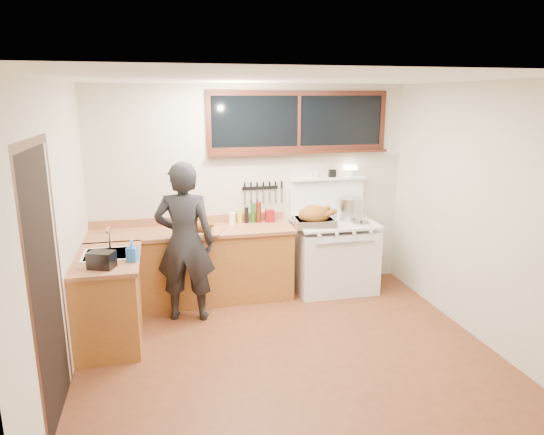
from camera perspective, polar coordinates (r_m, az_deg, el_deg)
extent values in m
cube|color=#582B17|center=(4.99, 1.72, -15.43)|extent=(4.00, 3.50, 0.02)
cube|color=beige|center=(6.19, -2.40, 3.34)|extent=(4.00, 0.05, 2.60)
cube|color=beige|center=(2.91, 10.99, -9.42)|extent=(4.00, 0.05, 2.60)
cube|color=beige|center=(4.45, -24.30, -2.18)|extent=(0.05, 3.50, 2.60)
cube|color=beige|center=(5.38, 23.19, 0.57)|extent=(0.05, 3.50, 2.60)
cube|color=white|center=(4.35, 1.98, 16.39)|extent=(4.00, 3.50, 0.05)
cube|color=brown|center=(6.01, -9.28, -5.77)|extent=(2.40, 0.60, 0.86)
cube|color=#9B603D|center=(5.86, -9.45, -1.66)|extent=(2.44, 0.64, 0.04)
cube|color=#9B603D|center=(6.13, -9.66, -0.30)|extent=(2.40, 0.03, 0.10)
sphere|color=#B78C38|center=(5.69, -19.31, -4.67)|extent=(0.03, 0.03, 0.03)
sphere|color=#B78C38|center=(5.65, -14.26, -4.42)|extent=(0.03, 0.03, 0.03)
sphere|color=#B78C38|center=(5.66, -9.18, -4.14)|extent=(0.03, 0.03, 0.03)
sphere|color=#B78C38|center=(5.71, -4.16, -3.82)|extent=(0.03, 0.03, 0.03)
sphere|color=#B78C38|center=(5.79, 0.25, -3.52)|extent=(0.03, 0.03, 0.03)
cube|color=brown|center=(5.26, -18.57, -9.27)|extent=(0.60, 1.05, 0.86)
cube|color=#9B603D|center=(5.10, -18.85, -4.61)|extent=(0.64, 1.09, 0.04)
cube|color=white|center=(5.19, -18.63, -4.77)|extent=(0.45, 0.40, 0.14)
cube|color=white|center=(5.17, -18.68, -4.09)|extent=(0.50, 0.45, 0.01)
cylinder|color=silver|center=(5.31, -18.61, -2.31)|extent=(0.02, 0.02, 0.24)
cylinder|color=silver|center=(5.20, -18.78, -1.39)|extent=(0.02, 0.18, 0.02)
cube|color=white|center=(6.33, 7.29, -4.86)|extent=(1.00, 0.70, 0.82)
cube|color=white|center=(6.19, 7.43, -0.70)|extent=(1.02, 0.72, 0.03)
cube|color=white|center=(5.99, 8.45, -4.87)|extent=(0.88, 0.02, 0.46)
cylinder|color=silver|center=(5.90, 8.63, -2.95)|extent=(0.75, 0.02, 0.02)
cylinder|color=white|center=(5.77, 5.58, -2.11)|extent=(0.04, 0.03, 0.04)
cylinder|color=white|center=(5.84, 7.63, -1.96)|extent=(0.04, 0.03, 0.04)
cylinder|color=white|center=(5.92, 9.63, -1.82)|extent=(0.04, 0.03, 0.04)
cylinder|color=white|center=(6.00, 11.57, -1.68)|extent=(0.04, 0.03, 0.04)
cube|color=white|center=(6.42, 6.51, 2.30)|extent=(1.00, 0.05, 0.50)
cube|color=white|center=(6.35, 6.67, 4.58)|extent=(1.00, 0.12, 0.03)
cylinder|color=white|center=(6.44, 9.21, 5.18)|extent=(0.09, 0.09, 0.09)
cube|color=#FFE5B2|center=(6.43, 9.23, 5.82)|extent=(0.16, 0.08, 0.05)
cube|color=black|center=(6.35, 7.11, 5.18)|extent=(0.09, 0.05, 0.10)
cylinder|color=white|center=(6.28, 5.13, 5.08)|extent=(0.04, 0.04, 0.09)
cylinder|color=white|center=(6.26, 4.61, 5.06)|extent=(0.04, 0.04, 0.09)
cube|color=black|center=(6.19, 3.17, 11.26)|extent=(2.20, 0.01, 0.62)
cube|color=black|center=(6.18, 3.22, 14.41)|extent=(2.32, 0.04, 0.06)
cube|color=black|center=(6.21, 3.14, 8.13)|extent=(2.32, 0.04, 0.06)
cube|color=black|center=(5.97, -7.50, 11.07)|extent=(0.06, 0.04, 0.62)
cube|color=black|center=(6.59, 12.84, 11.11)|extent=(0.06, 0.04, 0.62)
cube|color=black|center=(6.18, 3.18, 11.26)|extent=(0.04, 0.04, 0.62)
cube|color=black|center=(6.17, 3.26, 7.67)|extent=(2.32, 0.13, 0.03)
cube|color=black|center=(4.00, -24.92, -7.74)|extent=(0.01, 0.86, 2.10)
cube|color=black|center=(3.56, -26.38, -10.56)|extent=(0.01, 0.07, 2.10)
cube|color=black|center=(4.45, -23.66, -5.48)|extent=(0.01, 0.07, 2.10)
cube|color=black|center=(3.76, -26.56, 7.85)|extent=(0.01, 1.04, 0.07)
cube|color=black|center=(6.17, -1.42, 3.50)|extent=(0.46, 0.02, 0.04)
cube|color=silver|center=(6.14, -3.22, 2.39)|extent=(0.02, 0.00, 0.18)
cube|color=black|center=(6.11, -3.23, 3.67)|extent=(0.02, 0.02, 0.10)
cube|color=silver|center=(6.15, -2.48, 2.42)|extent=(0.02, 0.00, 0.18)
cube|color=black|center=(6.12, -2.50, 3.71)|extent=(0.02, 0.02, 0.10)
cube|color=silver|center=(6.17, -1.75, 2.46)|extent=(0.02, 0.00, 0.18)
cube|color=black|center=(6.14, -1.76, 3.74)|extent=(0.02, 0.02, 0.10)
cube|color=silver|center=(6.18, -1.02, 2.49)|extent=(0.03, 0.00, 0.18)
cube|color=black|center=(6.15, -1.03, 3.77)|extent=(0.02, 0.02, 0.10)
cube|color=silver|center=(6.20, -0.30, 2.53)|extent=(0.03, 0.00, 0.18)
cube|color=black|center=(6.17, -0.30, 3.80)|extent=(0.02, 0.02, 0.10)
cube|color=silver|center=(6.22, 0.42, 2.56)|extent=(0.03, 0.00, 0.18)
cube|color=black|center=(6.19, 0.42, 3.83)|extent=(0.02, 0.02, 0.10)
cube|color=silver|center=(6.23, 1.14, 2.59)|extent=(0.03, 0.00, 0.18)
cube|color=black|center=(6.21, 1.14, 3.86)|extent=(0.02, 0.02, 0.10)
imported|color=black|center=(5.41, -10.21, -2.87)|extent=(0.73, 0.56, 1.79)
imported|color=blue|center=(4.85, -16.12, -3.80)|extent=(0.12, 0.12, 0.21)
cube|color=black|center=(4.76, -19.42, -4.73)|extent=(0.27, 0.23, 0.16)
cube|color=#9B603D|center=(5.72, -8.18, -1.70)|extent=(0.50, 0.43, 0.02)
ellipsoid|color=brown|center=(5.70, -8.20, -1.07)|extent=(0.27, 0.22, 0.14)
sphere|color=brown|center=(5.76, -7.19, -0.63)|extent=(0.05, 0.05, 0.05)
sphere|color=brown|center=(5.65, -7.08, -0.90)|extent=(0.05, 0.05, 0.05)
cube|color=silver|center=(5.96, 4.95, -0.56)|extent=(0.52, 0.41, 0.10)
cube|color=#3F3F42|center=(5.95, 4.96, -0.24)|extent=(0.46, 0.35, 0.03)
torus|color=silver|center=(5.87, 2.57, -0.24)|extent=(0.02, 0.10, 0.10)
torus|color=silver|center=(6.03, 7.30, 0.04)|extent=(0.02, 0.10, 0.10)
ellipsoid|color=brown|center=(5.94, 4.97, 0.28)|extent=(0.41, 0.32, 0.25)
cylinder|color=brown|center=(5.89, 6.47, 0.32)|extent=(0.14, 0.07, 0.11)
sphere|color=brown|center=(5.90, 7.14, 0.69)|extent=(0.07, 0.07, 0.07)
cylinder|color=brown|center=(6.06, 5.89, 0.73)|extent=(0.14, 0.07, 0.11)
sphere|color=brown|center=(6.07, 6.53, 1.09)|extent=(0.07, 0.07, 0.07)
cylinder|color=silver|center=(6.30, 9.03, 1.01)|extent=(0.32, 0.32, 0.29)
cylinder|color=silver|center=(6.45, 7.18, 0.57)|extent=(0.20, 0.20, 0.11)
cylinder|color=black|center=(6.56, 7.26, 1.22)|extent=(0.08, 0.15, 0.02)
cylinder|color=silver|center=(6.15, 10.43, -0.65)|extent=(0.28, 0.28, 0.02)
sphere|color=black|center=(6.15, 10.44, -0.48)|extent=(0.03, 0.03, 0.03)
cube|color=maroon|center=(6.14, -0.27, 0.21)|extent=(0.11, 0.09, 0.16)
cylinder|color=white|center=(6.03, -4.73, -0.11)|extent=(0.10, 0.10, 0.15)
cylinder|color=black|center=(6.08, -3.82, 0.15)|extent=(0.06, 0.06, 0.18)
cylinder|color=black|center=(6.09, -3.03, 0.28)|extent=(0.05, 0.05, 0.20)
cylinder|color=black|center=(6.10, -2.26, 0.55)|extent=(0.06, 0.06, 0.25)
cylinder|color=black|center=(6.12, -1.60, 0.64)|extent=(0.07, 0.07, 0.26)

